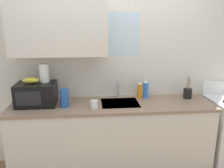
# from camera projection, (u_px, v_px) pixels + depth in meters

# --- Properties ---
(kitchen_wall_assembly) EXTENTS (3.25, 0.42, 2.50)m
(kitchen_wall_assembly) POSITION_uv_depth(u_px,v_px,m) (100.00, 62.00, 2.99)
(kitchen_wall_assembly) COLOR silver
(kitchen_wall_assembly) RESTS_ON ground
(counter_unit) EXTENTS (2.48, 0.63, 0.90)m
(counter_unit) POSITION_uv_depth(u_px,v_px,m) (112.00, 136.00, 2.95)
(counter_unit) COLOR silver
(counter_unit) RESTS_ON ground
(sink_faucet) EXTENTS (0.03, 0.03, 0.22)m
(sink_faucet) POSITION_uv_depth(u_px,v_px,m) (118.00, 89.00, 3.04)
(sink_faucet) COLOR #B2B5BA
(sink_faucet) RESTS_ON counter_unit
(microwave) EXTENTS (0.46, 0.35, 0.27)m
(microwave) POSITION_uv_depth(u_px,v_px,m) (36.00, 94.00, 2.76)
(microwave) COLOR black
(microwave) RESTS_ON counter_unit
(banana_bunch) EXTENTS (0.20, 0.11, 0.07)m
(banana_bunch) POSITION_uv_depth(u_px,v_px,m) (31.00, 80.00, 2.72)
(banana_bunch) COLOR gold
(banana_bunch) RESTS_ON microwave
(paper_towel_roll) EXTENTS (0.11, 0.11, 0.22)m
(paper_towel_roll) POSITION_uv_depth(u_px,v_px,m) (44.00, 73.00, 2.76)
(paper_towel_roll) COLOR white
(paper_towel_roll) RESTS_ON microwave
(dish_soap_bottle_orange) EXTENTS (0.06, 0.06, 0.23)m
(dish_soap_bottle_orange) POSITION_uv_depth(u_px,v_px,m) (140.00, 90.00, 3.02)
(dish_soap_bottle_orange) COLOR orange
(dish_soap_bottle_orange) RESTS_ON counter_unit
(dish_soap_bottle_blue) EXTENTS (0.07, 0.07, 0.24)m
(dish_soap_bottle_blue) POSITION_uv_depth(u_px,v_px,m) (145.00, 89.00, 3.02)
(dish_soap_bottle_blue) COLOR blue
(dish_soap_bottle_blue) RESTS_ON counter_unit
(cereal_canister) EXTENTS (0.10, 0.10, 0.22)m
(cereal_canister) POSITION_uv_depth(u_px,v_px,m) (64.00, 98.00, 2.71)
(cereal_canister) COLOR #2659A5
(cereal_canister) RESTS_ON counter_unit
(mug_white) EXTENTS (0.08, 0.08, 0.09)m
(mug_white) POSITION_uv_depth(u_px,v_px,m) (94.00, 104.00, 2.67)
(mug_white) COLOR white
(mug_white) RESTS_ON counter_unit
(utensil_crock) EXTENTS (0.11, 0.11, 0.30)m
(utensil_crock) POSITION_uv_depth(u_px,v_px,m) (188.00, 93.00, 3.02)
(utensil_crock) COLOR black
(utensil_crock) RESTS_ON counter_unit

